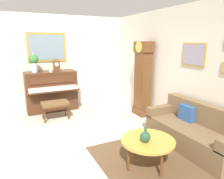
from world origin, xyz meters
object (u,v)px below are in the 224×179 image
(couch, at_px, (194,131))
(piano, at_px, (51,91))
(grandfather_clock, at_px, (143,81))
(flower_vase, at_px, (34,61))
(teacup, at_px, (51,71))
(coffee_table, at_px, (148,141))
(mantel_clock, at_px, (56,65))
(green_jug, at_px, (145,137))
(piano_bench, at_px, (55,104))

(couch, bearing_deg, piano, -149.61)
(grandfather_clock, relative_size, couch, 1.07)
(flower_vase, xyz_separation_m, teacup, (0.12, 0.42, -0.29))
(couch, height_order, coffee_table, couch)
(mantel_clock, bearing_deg, green_jug, 9.14)
(grandfather_clock, height_order, mantel_clock, grandfather_clock)
(coffee_table, xyz_separation_m, green_jug, (0.04, -0.09, 0.12))
(piano_bench, relative_size, coffee_table, 0.80)
(coffee_table, distance_m, flower_vase, 3.98)
(piano, bearing_deg, coffee_table, 13.48)
(coffee_table, height_order, mantel_clock, mantel_clock)
(coffee_table, bearing_deg, teacup, -165.99)
(grandfather_clock, xyz_separation_m, mantel_clock, (-1.50, -2.01, 0.38))
(piano, distance_m, green_jug, 3.74)
(grandfather_clock, xyz_separation_m, teacup, (-1.38, -2.20, 0.23))
(grandfather_clock, distance_m, green_jug, 2.61)
(teacup, bearing_deg, flower_vase, -106.55)
(couch, bearing_deg, teacup, -148.63)
(piano_bench, height_order, teacup, teacup)
(grandfather_clock, relative_size, green_jug, 8.46)
(piano, relative_size, grandfather_clock, 0.71)
(piano_bench, distance_m, green_jug, 2.97)
(grandfather_clock, distance_m, couch, 2.10)
(couch, distance_m, coffee_table, 1.20)
(grandfather_clock, relative_size, flower_vase, 3.50)
(grandfather_clock, height_order, flower_vase, grandfather_clock)
(piano, xyz_separation_m, couch, (3.50, 2.05, -0.28))
(piano_bench, relative_size, grandfather_clock, 0.34)
(piano, bearing_deg, green_jug, 12.02)
(piano_bench, xyz_separation_m, coffee_table, (2.80, 0.94, 0.02))
(piano, relative_size, piano_bench, 2.06)
(teacup, bearing_deg, piano, 178.18)
(couch, relative_size, coffee_table, 2.16)
(couch, distance_m, flower_vase, 4.44)
(couch, distance_m, teacup, 4.04)
(grandfather_clock, distance_m, coffee_table, 2.55)
(grandfather_clock, height_order, green_jug, grandfather_clock)
(flower_vase, height_order, teacup, flower_vase)
(teacup, height_order, green_jug, teacup)
(coffee_table, height_order, green_jug, green_jug)
(mantel_clock, bearing_deg, flower_vase, -90.05)
(teacup, xyz_separation_m, green_jug, (3.54, 0.78, -0.65))
(teacup, bearing_deg, coffee_table, 14.01)
(mantel_clock, height_order, green_jug, mantel_clock)
(teacup, bearing_deg, grandfather_clock, 57.89)
(mantel_clock, distance_m, teacup, 0.27)
(piano_bench, xyz_separation_m, mantel_clock, (-0.82, 0.26, 0.93))
(mantel_clock, bearing_deg, teacup, -57.58)
(coffee_table, relative_size, mantel_clock, 2.32)
(piano, xyz_separation_m, grandfather_clock, (1.51, 2.20, 0.37))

